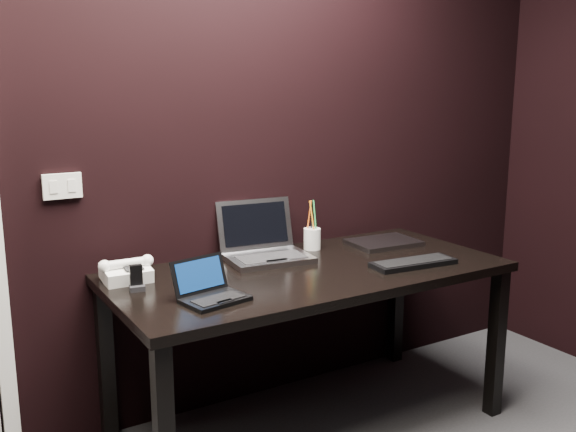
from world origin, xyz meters
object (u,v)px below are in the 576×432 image
desk (309,285)px  pen_cup (312,238)px  netbook (211,292)px  silver_laptop (265,248)px  closed_laptop (384,243)px  mobile_phone (137,281)px  ext_keyboard (413,263)px  desk_phone (126,271)px

desk → pen_cup: size_ratio=7.13×
netbook → silver_laptop: bearing=41.4°
closed_laptop → mobile_phone: 1.27m
netbook → silver_laptop: size_ratio=0.66×
desk → mobile_phone: (-0.73, 0.09, 0.11)m
ext_keyboard → netbook: bearing=177.6°
ext_keyboard → closed_laptop: size_ratio=1.15×
netbook → mobile_phone: bearing=127.9°
closed_laptop → mobile_phone: bearing=-177.1°
netbook → closed_laptop: 1.12m
ext_keyboard → pen_cup: (-0.22, 0.47, 0.04)m
ext_keyboard → mobile_phone: size_ratio=4.02×
desk → closed_laptop: size_ratio=4.96×
closed_laptop → pen_cup: size_ratio=1.44×
desk → desk_phone: (-0.73, 0.22, 0.12)m
netbook → ext_keyboard: netbook is taller
netbook → silver_laptop: silver_laptop is taller
desk_phone → netbook: bearing=-63.1°
silver_laptop → pen_cup: 0.28m
desk → closed_laptop: bearing=16.2°
netbook → mobile_phone: 0.32m
desk → desk_phone: size_ratio=7.60×
mobile_phone → silver_laptop: bearing=12.4°
pen_cup → desk: bearing=-125.1°
pen_cup → silver_laptop: bearing=-173.0°
netbook → silver_laptop: (0.44, 0.39, 0.02)m
closed_laptop → ext_keyboard: bearing=-109.4°
ext_keyboard → closed_laptop: 0.38m
desk → desk_phone: bearing=162.9°
netbook → closed_laptop: size_ratio=0.76×
closed_laptop → mobile_phone: (-1.27, -0.06, 0.03)m
closed_laptop → pen_cup: (-0.35, 0.11, 0.04)m
silver_laptop → closed_laptop: size_ratio=1.16×
desk → mobile_phone: mobile_phone is taller
silver_laptop → closed_laptop: 0.63m
desk_phone → silver_laptop: bearing=0.7°
netbook → ext_keyboard: 0.95m
desk → netbook: netbook is taller
mobile_phone → desk: bearing=-7.2°
desk → closed_laptop: 0.56m
silver_laptop → mobile_phone: bearing=-167.6°
netbook → pen_cup: pen_cup is taller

